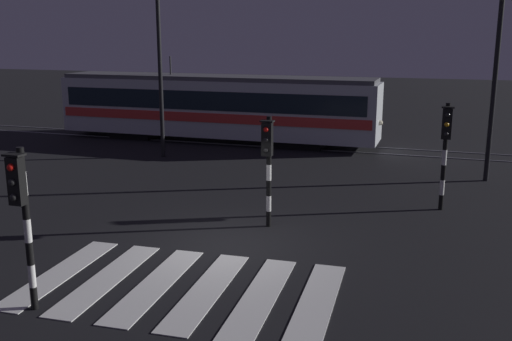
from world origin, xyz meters
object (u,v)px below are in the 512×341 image
traffic_light_kerb_mid_left (22,206)px  tram (216,106)px  street_lamp_trackside_right (497,60)px  traffic_light_median_centre (268,155)px  street_lamp_trackside_left (157,52)px  traffic_light_corner_far_right (446,141)px

traffic_light_kerb_mid_left → tram: (-3.42, 18.14, -0.38)m
street_lamp_trackside_right → traffic_light_median_centre: bearing=-129.9°
traffic_light_kerb_mid_left → tram: tram is taller
street_lamp_trackside_right → tram: size_ratio=0.42×
street_lamp_trackside_left → traffic_light_median_centre: bearing=-46.3°
traffic_light_corner_far_right → traffic_light_kerb_mid_left: (-7.46, -9.37, -0.03)m
street_lamp_trackside_left → tram: (0.80, 4.47, -2.77)m
street_lamp_trackside_right → traffic_light_corner_far_right: bearing=-110.3°
tram → street_lamp_trackside_right: bearing=-20.7°
street_lamp_trackside_right → tram: (-12.38, 4.69, -2.63)m
traffic_light_median_centre → traffic_light_kerb_mid_left: size_ratio=0.96×
street_lamp_trackside_right → traffic_light_kerb_mid_left: bearing=-123.7°
traffic_light_corner_far_right → street_lamp_trackside_right: street_lamp_trackside_right is taller
traffic_light_corner_far_right → street_lamp_trackside_right: (1.51, 4.09, 2.22)m
traffic_light_corner_far_right → tram: tram is taller
traffic_light_corner_far_right → tram: (-10.87, 8.78, -0.41)m
traffic_light_median_centre → street_lamp_trackside_left: street_lamp_trackside_left is taller
street_lamp_trackside_left → tram: street_lamp_trackside_left is taller
traffic_light_corner_far_right → street_lamp_trackside_left: (-11.67, 4.30, 2.36)m
traffic_light_kerb_mid_left → tram: 18.47m
traffic_light_kerb_mid_left → traffic_light_corner_far_right: bearing=51.5°
street_lamp_trackside_right → tram: 13.50m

